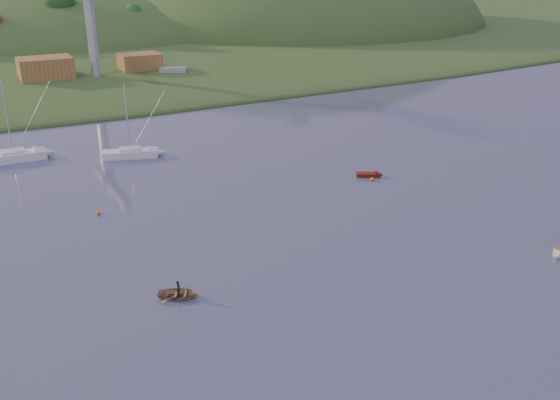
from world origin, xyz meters
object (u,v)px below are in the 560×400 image
sailboat_near (13,156)px  red_tender (373,175)px  canoe (179,294)px  sailboat_far (130,153)px

sailboat_near → red_tender: bearing=-35.9°
sailboat_near → canoe: size_ratio=3.45×
canoe → red_tender: bearing=-31.1°
canoe → red_tender: 38.31m
sailboat_near → sailboat_far: sailboat_near is taller
sailboat_far → canoe: size_ratio=3.05×
sailboat_near → canoe: (8.19, -47.83, -0.42)m
sailboat_near → canoe: sailboat_near is taller
canoe → red_tender: size_ratio=0.96×
sailboat_near → sailboat_far: 16.61m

